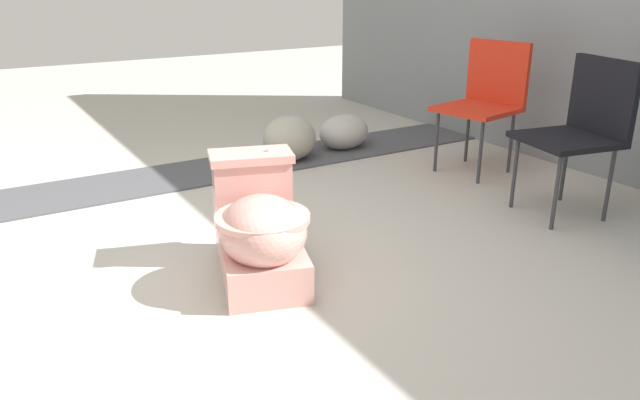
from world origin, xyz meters
name	(u,v)px	position (x,y,z in m)	size (l,w,h in m)	color
ground_plane	(199,269)	(0.00, 0.00, 0.00)	(14.00, 14.00, 0.00)	#B7B2A8
gravel_strip	(199,172)	(-1.33, 0.50, 0.01)	(0.56, 8.00, 0.01)	#4C4C51
toilet	(260,230)	(0.21, 0.21, 0.22)	(0.71, 0.54, 0.52)	#E09E93
folding_chair_left	(487,93)	(-0.46, 2.16, 0.51)	(0.52, 0.52, 0.83)	red
folding_chair_middle	(584,121)	(0.38, 2.03, 0.51)	(0.52, 0.52, 0.83)	black
boulder_near	(344,132)	(-1.35, 1.65, 0.13)	(0.42, 0.32, 0.25)	#B7B2AD
boulder_far	(290,138)	(-1.30, 1.16, 0.16)	(0.42, 0.36, 0.31)	#ADA899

